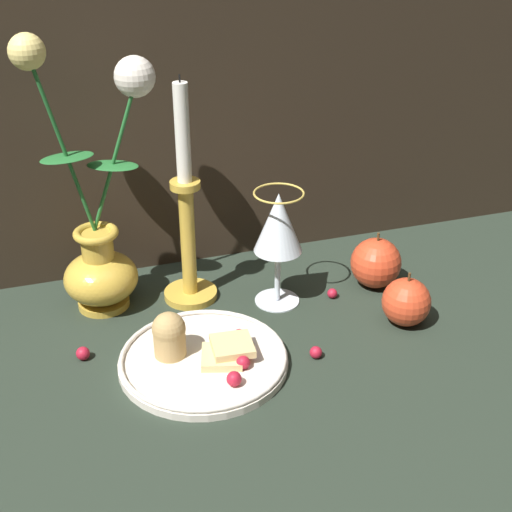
{
  "coord_description": "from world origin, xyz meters",
  "views": [
    {
      "loc": [
        -0.2,
        -0.75,
        0.55
      ],
      "look_at": [
        0.05,
        0.03,
        0.1
      ],
      "focal_mm": 50.0,
      "sensor_mm": 36.0,
      "label": 1
    }
  ],
  "objects_px": {
    "plate_with_pastries": "(201,355)",
    "apple_near_glass": "(376,263)",
    "vase": "(100,235)",
    "candlestick": "(187,227)",
    "apple_beside_vase": "(406,302)",
    "wine_glass": "(278,227)"
  },
  "relations": [
    {
      "from": "vase",
      "to": "apple_near_glass",
      "type": "distance_m",
      "value": 0.4
    },
    {
      "from": "vase",
      "to": "plate_with_pastries",
      "type": "bearing_deg",
      "value": -62.55
    },
    {
      "from": "vase",
      "to": "candlestick",
      "type": "distance_m",
      "value": 0.12
    },
    {
      "from": "plate_with_pastries",
      "to": "vase",
      "type": "bearing_deg",
      "value": 117.45
    },
    {
      "from": "wine_glass",
      "to": "apple_near_glass",
      "type": "xyz_separation_m",
      "value": [
        0.15,
        -0.0,
        -0.08
      ]
    },
    {
      "from": "candlestick",
      "to": "apple_beside_vase",
      "type": "distance_m",
      "value": 0.32
    },
    {
      "from": "apple_near_glass",
      "to": "candlestick",
      "type": "bearing_deg",
      "value": 169.22
    },
    {
      "from": "apple_beside_vase",
      "to": "apple_near_glass",
      "type": "relative_size",
      "value": 0.9
    },
    {
      "from": "candlestick",
      "to": "apple_near_glass",
      "type": "relative_size",
      "value": 3.73
    },
    {
      "from": "plate_with_pastries",
      "to": "apple_beside_vase",
      "type": "xyz_separation_m",
      "value": [
        0.29,
        0.01,
        0.02
      ]
    },
    {
      "from": "candlestick",
      "to": "apple_near_glass",
      "type": "distance_m",
      "value": 0.28
    },
    {
      "from": "apple_near_glass",
      "to": "apple_beside_vase",
      "type": "bearing_deg",
      "value": -93.05
    },
    {
      "from": "vase",
      "to": "apple_beside_vase",
      "type": "relative_size",
      "value": 4.85
    },
    {
      "from": "vase",
      "to": "apple_near_glass",
      "type": "xyz_separation_m",
      "value": [
        0.39,
        -0.07,
        -0.07
      ]
    },
    {
      "from": "candlestick",
      "to": "apple_beside_vase",
      "type": "relative_size",
      "value": 4.13
    },
    {
      "from": "plate_with_pastries",
      "to": "wine_glass",
      "type": "relative_size",
      "value": 1.25
    },
    {
      "from": "plate_with_pastries",
      "to": "apple_near_glass",
      "type": "height_order",
      "value": "apple_near_glass"
    },
    {
      "from": "wine_glass",
      "to": "apple_beside_vase",
      "type": "bearing_deg",
      "value": -35.68
    },
    {
      "from": "plate_with_pastries",
      "to": "candlestick",
      "type": "relative_size",
      "value": 0.66
    },
    {
      "from": "vase",
      "to": "apple_beside_vase",
      "type": "distance_m",
      "value": 0.43
    },
    {
      "from": "vase",
      "to": "plate_with_pastries",
      "type": "relative_size",
      "value": 1.79
    },
    {
      "from": "plate_with_pastries",
      "to": "apple_near_glass",
      "type": "relative_size",
      "value": 2.45
    }
  ]
}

